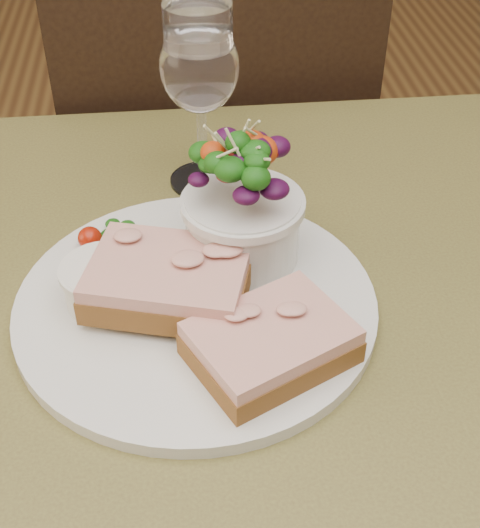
{
  "coord_description": "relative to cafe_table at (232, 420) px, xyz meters",
  "views": [
    {
      "loc": [
        -0.04,
        -0.42,
        1.18
      ],
      "look_at": [
        0.01,
        0.02,
        0.81
      ],
      "focal_mm": 50.0,
      "sensor_mm": 36.0,
      "label": 1
    }
  ],
  "objects": [
    {
      "name": "cafe_table",
      "position": [
        0.0,
        0.0,
        0.0
      ],
      "size": [
        0.8,
        0.8,
        0.75
      ],
      "color": "#4F4422",
      "rests_on": "ground"
    },
    {
      "name": "chair_far",
      "position": [
        0.02,
        0.62,
        -0.36
      ],
      "size": [
        0.45,
        0.45,
        0.9
      ],
      "rotation": [
        0.0,
        0.0,
        3.21
      ],
      "color": "black",
      "rests_on": "ground"
    },
    {
      "name": "dinner_plate",
      "position": [
        -0.03,
        0.04,
        0.11
      ],
      "size": [
        0.3,
        0.3,
        0.01
      ],
      "primitive_type": "cylinder",
      "color": "silver",
      "rests_on": "cafe_table"
    },
    {
      "name": "sandwich_front",
      "position": [
        0.03,
        -0.03,
        0.13
      ],
      "size": [
        0.14,
        0.13,
        0.03
      ],
      "rotation": [
        0.0,
        0.0,
        0.47
      ],
      "color": "#4D2914",
      "rests_on": "dinner_plate"
    },
    {
      "name": "sandwich_back",
      "position": [
        -0.05,
        0.04,
        0.14
      ],
      "size": [
        0.15,
        0.13,
        0.03
      ],
      "rotation": [
        0.0,
        0.0,
        -0.28
      ],
      "color": "#4D2914",
      "rests_on": "dinner_plate"
    },
    {
      "name": "ramekin",
      "position": [
        -0.1,
        0.05,
        0.13
      ],
      "size": [
        0.07,
        0.07,
        0.04
      ],
      "color": "silver",
      "rests_on": "dinner_plate"
    },
    {
      "name": "salad_bowl",
      "position": [
        0.02,
        0.09,
        0.17
      ],
      "size": [
        0.1,
        0.1,
        0.13
      ],
      "color": "silver",
      "rests_on": "dinner_plate"
    },
    {
      "name": "garnish",
      "position": [
        -0.11,
        0.12,
        0.12
      ],
      "size": [
        0.05,
        0.04,
        0.02
      ],
      "color": "#13390A",
      "rests_on": "dinner_plate"
    },
    {
      "name": "wine_glass",
      "position": [
        -0.01,
        0.24,
        0.22
      ],
      "size": [
        0.08,
        0.08,
        0.18
      ],
      "color": "white",
      "rests_on": "cafe_table"
    }
  ]
}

